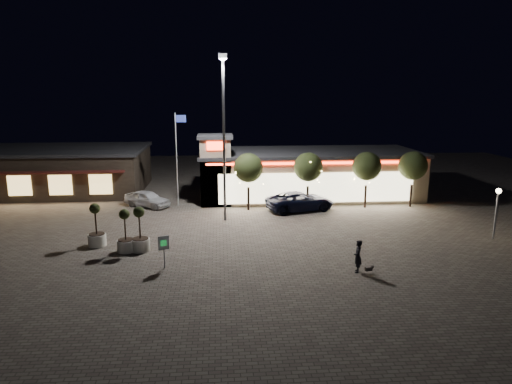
{
  "coord_description": "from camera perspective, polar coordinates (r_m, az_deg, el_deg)",
  "views": [
    {
      "loc": [
        1.65,
        -26.0,
        9.69
      ],
      "look_at": [
        4.23,
        6.0,
        2.63
      ],
      "focal_mm": 32.0,
      "sensor_mm": 36.0,
      "label": 1
    }
  ],
  "objects": [
    {
      "name": "dog",
      "position": [
        25.98,
        14.05,
        -9.22
      ],
      "size": [
        0.53,
        0.28,
        0.28
      ],
      "color": "#59514C",
      "rests_on": "ground"
    },
    {
      "name": "lamp_post_east",
      "position": [
        34.25,
        27.93,
        -1.26
      ],
      "size": [
        0.36,
        0.36,
        3.48
      ],
      "color": "gray",
      "rests_on": "ground"
    },
    {
      "name": "floodlight_pole",
      "position": [
        34.11,
        -4.05,
        7.89
      ],
      "size": [
        0.6,
        0.4,
        12.38
      ],
      "color": "gray",
      "rests_on": "ground"
    },
    {
      "name": "string_tree_a",
      "position": [
        37.58,
        -0.97,
        3.02
      ],
      "size": [
        2.42,
        2.42,
        4.79
      ],
      "color": "#332319",
      "rests_on": "ground"
    },
    {
      "name": "restaurant_building",
      "position": [
        49.14,
        -23.15,
        2.59
      ],
      "size": [
        16.4,
        11.0,
        4.3
      ],
      "color": "#382D23",
      "rests_on": "ground"
    },
    {
      "name": "planter_left",
      "position": [
        31.03,
        -19.3,
        -4.83
      ],
      "size": [
        1.14,
        1.14,
        2.81
      ],
      "color": "silver",
      "rests_on": "ground"
    },
    {
      "name": "flagpole",
      "position": [
        39.47,
        -9.78,
        5.03
      ],
      "size": [
        0.95,
        0.1,
        8.0
      ],
      "color": "white",
      "rests_on": "ground"
    },
    {
      "name": "planter_right",
      "position": [
        29.4,
        -15.97,
        -5.61
      ],
      "size": [
        1.1,
        1.1,
        2.71
      ],
      "color": "silver",
      "rests_on": "ground"
    },
    {
      "name": "pedestrian",
      "position": [
        25.74,
        12.61,
        -7.86
      ],
      "size": [
        0.59,
        0.75,
        1.82
      ],
      "primitive_type": "imported",
      "rotation": [
        0.0,
        0.0,
        -1.84
      ],
      "color": "black",
      "rests_on": "ground"
    },
    {
      "name": "white_sedan",
      "position": [
        40.27,
        -13.44,
        -0.82
      ],
      "size": [
        4.41,
        3.64,
        1.42
      ],
      "primitive_type": "imported",
      "rotation": [
        0.0,
        0.0,
        1.01
      ],
      "color": "silver",
      "rests_on": "ground"
    },
    {
      "name": "ground",
      "position": [
        27.8,
        -7.8,
        -8.11
      ],
      "size": [
        90.0,
        90.0,
        0.0
      ],
      "primitive_type": "plane",
      "color": "#655D52",
      "rests_on": "ground"
    },
    {
      "name": "valet_sign",
      "position": [
        26.09,
        -11.46,
        -6.58
      ],
      "size": [
        0.59,
        0.28,
        1.87
      ],
      "color": "gray",
      "rests_on": "ground"
    },
    {
      "name": "planter_mid",
      "position": [
        29.28,
        -14.27,
        -5.51
      ],
      "size": [
        1.15,
        1.15,
        2.83
      ],
      "color": "silver",
      "rests_on": "ground"
    },
    {
      "name": "string_tree_d",
      "position": [
        40.92,
        19.03,
        3.11
      ],
      "size": [
        2.42,
        2.42,
        4.79
      ],
      "color": "#332319",
      "rests_on": "ground"
    },
    {
      "name": "string_tree_c",
      "position": [
        39.49,
        13.69,
        3.13
      ],
      "size": [
        2.42,
        2.42,
        4.79
      ],
      "color": "#332319",
      "rests_on": "ground"
    },
    {
      "name": "pickup_truck",
      "position": [
        38.17,
        5.54,
        -1.13
      ],
      "size": [
        6.17,
        4.02,
        1.58
      ],
      "primitive_type": "imported",
      "rotation": [
        0.0,
        0.0,
        1.84
      ],
      "color": "black",
      "rests_on": "ground"
    },
    {
      "name": "retail_building",
      "position": [
        43.2,
        5.94,
        2.37
      ],
      "size": [
        20.4,
        8.4,
        6.1
      ],
      "color": "tan",
      "rests_on": "ground"
    },
    {
      "name": "string_tree_b",
      "position": [
        38.22,
        6.54,
        3.1
      ],
      "size": [
        2.42,
        2.42,
        4.79
      ],
      "color": "#332319",
      "rests_on": "ground"
    }
  ]
}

